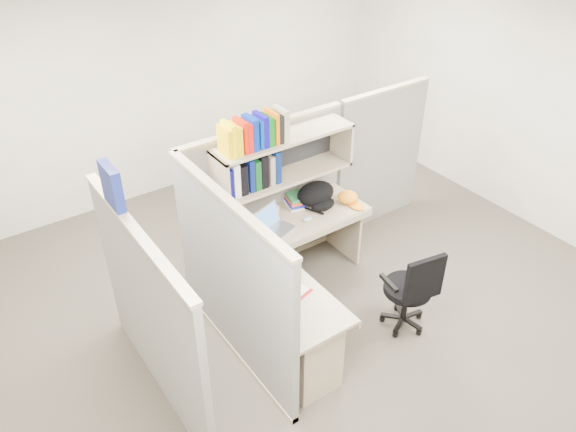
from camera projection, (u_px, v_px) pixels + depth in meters
ground at (317, 311)px, 5.43m from camera, size 6.00×6.00×0.00m
room_shell at (323, 164)px, 4.52m from camera, size 6.00×6.00×6.00m
cubicle at (257, 225)px, 5.06m from camera, size 3.79×1.84×1.95m
desk at (301, 312)px, 4.80m from camera, size 1.74×1.75×0.73m
laptop at (276, 221)px, 5.21m from camera, size 0.42×0.42×0.24m
backpack at (319, 196)px, 5.58m from camera, size 0.44×0.36×0.24m
orange_cap at (348, 197)px, 5.68m from camera, size 0.23×0.26×0.11m
snack_canister at (273, 277)px, 4.64m from camera, size 0.12×0.12×0.12m
tissue_box at (280, 309)px, 4.29m from camera, size 0.13×0.13×0.17m
mouse at (308, 219)px, 5.42m from camera, size 0.11×0.08×0.04m
paper_cup at (276, 211)px, 5.49m from camera, size 0.08×0.08×0.09m
book_stack at (295, 200)px, 5.63m from camera, size 0.22×0.26×0.11m
loose_paper at (287, 288)px, 4.62m from camera, size 0.31×0.36×0.00m
task_chair at (408, 301)px, 5.08m from camera, size 0.51×0.47×0.92m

